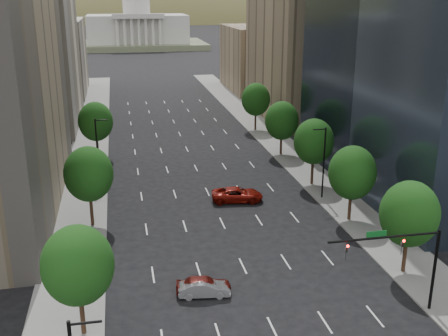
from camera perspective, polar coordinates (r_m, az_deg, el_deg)
sidewalk_left at (r=68.36m, az=-14.72°, el=-3.27°), size 6.00×200.00×0.15m
sidewalk_right at (r=72.95m, az=10.33°, el=-1.59°), size 6.00×200.00×0.15m
midrise_cream_left at (r=107.93m, az=-19.49°, el=13.50°), size 14.00×30.00×35.00m
filler_left at (r=141.31m, az=-17.38°, el=11.08°), size 14.00×26.00×18.00m
parking_tan_right at (r=110.02m, az=7.84°, el=13.09°), size 14.00×30.00×30.00m
filler_right at (r=142.19m, az=3.37°, el=11.49°), size 14.00×26.00×16.00m
tree_right_1 at (r=50.20m, az=18.97°, el=-4.61°), size 5.20×5.20×8.75m
tree_right_2 at (r=60.19m, az=13.38°, el=-0.49°), size 5.20×5.20×8.61m
tree_right_3 at (r=70.70m, az=9.45°, el=2.77°), size 5.20×5.20×8.89m
tree_right_4 at (r=83.63m, az=6.12°, el=4.98°), size 5.20×5.20×8.46m
tree_right_5 at (r=98.63m, az=3.38°, el=7.23°), size 5.20×5.20×8.75m
tree_left_0 at (r=40.40m, az=-15.18°, el=-9.90°), size 5.20×5.20×8.75m
tree_left_1 at (r=58.77m, az=-14.09°, el=-0.63°), size 5.20×5.20×8.97m
tree_left_2 at (r=83.90m, az=-13.39°, el=4.79°), size 5.20×5.20×8.68m
streetlight_rn at (r=66.32m, az=10.44°, el=0.74°), size 1.70×0.20×9.00m
streetlight_ln at (r=71.49m, az=-13.17°, el=1.83°), size 1.70×0.20×9.00m
traffic_signal at (r=44.08m, az=18.78°, el=-8.64°), size 9.12×0.40×7.38m
capitol at (r=254.14m, az=-9.12°, el=14.33°), size 60.00×40.00×35.20m
foothills at (r=607.98m, az=-7.06°, el=12.10°), size 720.00×413.00×263.00m
car_maroon at (r=46.51m, az=-2.17°, el=-12.25°), size 4.80×2.30×1.58m
car_silver at (r=46.24m, az=-2.10°, el=-12.55°), size 4.49×1.99×1.43m
car_red_far at (r=65.65m, az=1.40°, el=-2.81°), size 6.52×3.66×1.72m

